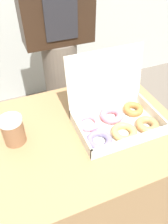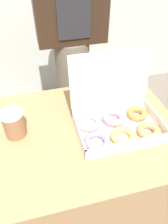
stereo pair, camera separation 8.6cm
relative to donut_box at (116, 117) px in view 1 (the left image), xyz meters
The scene contains 5 objects.
ground_plane 0.79m from the donut_box, behind, with size 14.00×14.00×0.00m, color #665B51.
table 0.46m from the donut_box, behind, with size 1.02×0.65×0.71m.
donut_box is the anchor object (origin of this frame).
coffee_cup 0.42m from the donut_box, behind, with size 0.09×0.09×0.12m.
person_customer 0.60m from the donut_box, 96.68° to the left, with size 0.38×0.21×1.63m.
Camera 1 is at (-0.14, -0.60, 1.38)m, focal length 35.00 mm.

